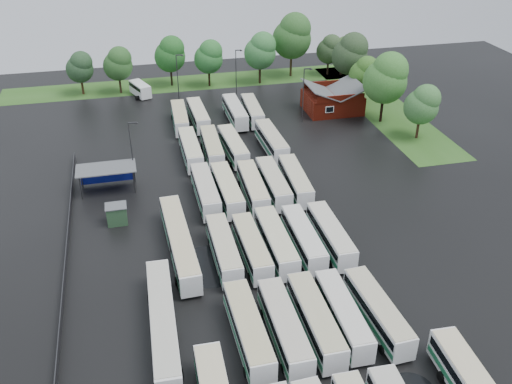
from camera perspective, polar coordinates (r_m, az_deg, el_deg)
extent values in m
plane|color=black|center=(66.71, 0.73, -7.07)|extent=(160.00, 160.00, 0.00)
cube|color=maroon|center=(108.53, 7.63, 8.89)|extent=(10.00, 8.00, 3.40)
cube|color=#4C4F51|center=(106.80, 6.45, 10.11)|extent=(5.07, 8.60, 2.19)
cube|color=#4C4F51|center=(108.53, 8.98, 10.25)|extent=(5.07, 8.60, 2.19)
cube|color=maroon|center=(104.28, 8.48, 9.24)|extent=(9.00, 0.20, 1.20)
cube|color=silver|center=(104.22, 7.37, 8.19)|extent=(1.60, 0.12, 1.20)
cylinder|color=#2D2D30|center=(81.64, -17.12, 0.38)|extent=(0.16, 0.16, 3.40)
cylinder|color=#2D2D30|center=(81.29, -12.10, 0.97)|extent=(0.16, 0.16, 3.40)
cylinder|color=#2D2D30|center=(84.47, -17.06, 1.42)|extent=(0.16, 0.16, 3.40)
cylinder|color=#2D2D30|center=(84.12, -12.21, 1.99)|extent=(0.16, 0.16, 3.40)
cube|color=#4C4F51|center=(81.98, -14.79, 2.30)|extent=(8.20, 4.20, 0.15)
cube|color=navy|center=(84.53, -14.63, 1.74)|extent=(7.60, 0.08, 2.60)
cube|color=#254528|center=(75.14, -13.75, -2.21)|extent=(2.50, 2.00, 2.50)
cube|color=#4C4F51|center=(74.47, -13.87, -1.36)|extent=(2.70, 2.20, 0.12)
cube|color=#2B561A|center=(124.09, -5.78, 10.88)|extent=(80.00, 10.00, 0.01)
cube|color=#2B561A|center=(112.94, 12.39, 8.38)|extent=(10.00, 50.00, 0.01)
cube|color=#2D2D30|center=(72.10, -18.35, -5.08)|extent=(0.10, 50.00, 1.20)
cube|color=silver|center=(55.63, -0.79, -13.63)|extent=(2.63, 11.84, 2.71)
cube|color=black|center=(55.26, -0.79, -13.22)|extent=(2.68, 11.37, 0.87)
cube|color=#23734A|center=(56.04, -0.78, -14.07)|extent=(2.68, 11.61, 0.60)
cube|color=tan|center=(54.68, -0.80, -12.56)|extent=(2.53, 11.49, 0.12)
cylinder|color=black|center=(54.01, 0.15, -17.36)|extent=(2.51, 0.94, 0.94)
cylinder|color=black|center=(59.27, -1.60, -12.13)|extent=(2.51, 0.94, 0.94)
cube|color=silver|center=(55.97, 2.84, -13.35)|extent=(2.46, 11.75, 2.69)
cube|color=black|center=(55.61, 2.86, -12.95)|extent=(2.52, 11.28, 0.86)
cube|color=#267349|center=(56.38, 2.83, -13.79)|extent=(2.51, 11.52, 0.59)
cube|color=#B5AE9A|center=(55.03, 2.88, -12.30)|extent=(2.36, 11.40, 0.12)
cylinder|color=black|center=(54.40, 3.94, -17.02)|extent=(2.50, 0.94, 0.94)
cylinder|color=black|center=(59.54, 1.80, -11.90)|extent=(2.50, 0.94, 0.94)
cube|color=silver|center=(56.96, 5.96, -12.60)|extent=(2.46, 11.73, 2.69)
cube|color=black|center=(56.60, 5.99, -12.20)|extent=(2.52, 11.26, 0.86)
cube|color=#24724C|center=(57.36, 5.93, -13.03)|extent=(2.51, 11.49, 0.59)
cube|color=tan|center=(56.03, 6.04, -11.55)|extent=(2.36, 11.37, 0.12)
cylinder|color=black|center=(55.39, 7.17, -16.15)|extent=(2.49, 0.94, 0.94)
cylinder|color=black|center=(60.48, 4.74, -11.22)|extent=(2.49, 0.94, 0.94)
cube|color=silver|center=(57.99, 8.67, -12.00)|extent=(2.51, 11.26, 2.57)
cube|color=black|center=(57.65, 8.71, -11.62)|extent=(2.56, 10.81, 0.82)
cube|color=#266946|center=(58.36, 8.63, -12.42)|extent=(2.55, 11.03, 0.57)
cube|color=beige|center=(57.12, 8.77, -11.00)|extent=(2.41, 10.92, 0.11)
cylinder|color=black|center=(56.50, 9.92, -15.30)|extent=(2.38, 0.90, 0.90)
cylinder|color=black|center=(61.31, 7.36, -10.75)|extent=(2.38, 0.90, 0.90)
cube|color=silver|center=(58.86, 12.06, -11.62)|extent=(2.87, 11.42, 2.60)
cube|color=black|center=(58.53, 12.11, -11.24)|extent=(2.91, 10.97, 0.83)
cube|color=#207046|center=(59.24, 12.00, -12.04)|extent=(2.91, 11.20, 0.57)
cube|color=#B4AE8D|center=(58.00, 12.20, -10.63)|extent=(2.76, 11.08, 0.11)
cylinder|color=black|center=(57.42, 13.43, -14.88)|extent=(2.41, 0.91, 0.91)
cylinder|color=black|center=(62.15, 10.56, -10.41)|extent=(2.41, 0.91, 0.91)
cube|color=silver|center=(65.94, -3.25, -5.74)|extent=(2.42, 11.48, 2.63)
cube|color=black|center=(65.64, -3.26, -5.37)|extent=(2.48, 11.02, 0.84)
cube|color=#2D7052|center=(66.28, -3.24, -6.15)|extent=(2.47, 11.25, 0.58)
cube|color=#BCB493|center=(65.16, -3.29, -4.77)|extent=(2.32, 11.13, 0.11)
cylinder|color=black|center=(63.84, -2.60, -8.57)|extent=(2.44, 0.92, 0.92)
cylinder|color=black|center=(69.66, -3.78, -4.90)|extent=(2.44, 0.92, 0.92)
cube|color=silver|center=(66.19, -0.43, -5.57)|extent=(2.49, 11.26, 2.57)
cube|color=black|center=(65.89, -0.43, -5.20)|extent=(2.54, 10.81, 0.82)
cube|color=#286E4F|center=(66.52, -0.43, -5.97)|extent=(2.54, 11.04, 0.57)
cube|color=#BCB489|center=(65.43, -0.43, -4.62)|extent=(2.40, 10.92, 0.11)
cylinder|color=black|center=(64.16, 0.31, -8.32)|extent=(2.39, 0.90, 0.90)
cylinder|color=black|center=(69.80, -1.09, -4.77)|extent=(2.39, 0.90, 0.90)
cube|color=silver|center=(66.98, 2.01, -5.02)|extent=(2.47, 11.83, 2.71)
cube|color=black|center=(66.67, 2.02, -4.63)|extent=(2.53, 11.36, 0.87)
cube|color=#216647|center=(67.32, 2.00, -5.43)|extent=(2.52, 11.60, 0.60)
cube|color=beige|center=(66.18, 2.04, -4.02)|extent=(2.37, 11.48, 0.12)
cylinder|color=black|center=(64.85, 2.88, -7.86)|extent=(2.51, 0.95, 0.95)
cylinder|color=black|center=(70.76, 1.19, -4.21)|extent=(2.51, 0.95, 0.95)
cube|color=silver|center=(67.88, 4.76, -4.65)|extent=(2.46, 11.45, 2.62)
cube|color=black|center=(67.58, 4.78, -4.28)|extent=(2.51, 10.99, 0.84)
cube|color=#21764E|center=(68.20, 4.74, -5.05)|extent=(2.50, 11.22, 0.58)
cube|color=beige|center=(67.12, 4.81, -3.70)|extent=(2.36, 11.10, 0.11)
cylinder|color=black|center=(65.85, 5.68, -7.34)|extent=(2.43, 0.91, 0.91)
cylinder|color=black|center=(71.48, 3.83, -3.90)|extent=(2.43, 0.91, 0.91)
cube|color=silver|center=(68.77, 7.47, -4.30)|extent=(2.41, 11.50, 2.63)
cube|color=black|center=(68.48, 7.49, -3.94)|extent=(2.47, 11.04, 0.84)
cube|color=#1F774F|center=(69.10, 7.43, -4.70)|extent=(2.46, 11.27, 0.58)
cube|color=beige|center=(68.02, 7.54, -3.35)|extent=(2.31, 11.15, 0.11)
cylinder|color=black|center=(66.77, 8.47, -6.95)|extent=(2.44, 0.92, 0.92)
cylinder|color=black|center=(72.35, 6.41, -3.58)|extent=(2.44, 0.92, 0.92)
cube|color=silver|center=(77.46, -5.08, 0.11)|extent=(2.47, 11.77, 2.70)
cube|color=black|center=(77.19, -5.10, 0.46)|extent=(2.53, 11.30, 0.86)
cube|color=#15653F|center=(77.76, -5.06, -0.27)|extent=(2.52, 11.53, 0.59)
cube|color=#BBB6A4|center=(76.78, -5.12, 1.01)|extent=(2.37, 11.41, 0.12)
cylinder|color=black|center=(74.95, -4.58, -2.17)|extent=(2.50, 0.94, 0.94)
cylinder|color=black|center=(81.37, -5.45, 0.57)|extent=(2.50, 0.94, 0.94)
cube|color=silver|center=(77.49, -2.90, 0.21)|extent=(2.63, 11.83, 2.70)
cube|color=black|center=(77.23, -2.91, 0.56)|extent=(2.68, 11.36, 0.86)
cube|color=#1C6443|center=(77.79, -2.89, -0.17)|extent=(2.68, 11.59, 0.59)
cube|color=beige|center=(76.81, -2.93, 1.12)|extent=(2.53, 11.47, 0.12)
cylinder|color=black|center=(74.99, -2.33, -2.07)|extent=(2.51, 0.94, 0.94)
cylinder|color=black|center=(81.39, -3.38, 0.67)|extent=(2.51, 0.94, 0.94)
cube|color=silver|center=(78.02, -0.31, 0.45)|extent=(2.78, 11.68, 2.66)
cube|color=black|center=(77.76, -0.31, 0.80)|extent=(2.82, 11.22, 0.85)
cube|color=#2B6F4A|center=(78.31, -0.31, 0.08)|extent=(2.82, 11.45, 0.59)
cube|color=beige|center=(77.36, -0.31, 1.34)|extent=(2.67, 11.33, 0.12)
cylinder|color=black|center=(75.59, 0.33, -1.77)|extent=(2.47, 0.93, 0.93)
cylinder|color=black|center=(81.84, -0.90, 0.89)|extent=(2.47, 0.93, 0.93)
cube|color=silver|center=(79.08, 1.75, 0.87)|extent=(2.56, 11.67, 2.67)
cube|color=black|center=(78.82, 1.76, 1.21)|extent=(2.62, 11.21, 0.85)
cube|color=#1F6A41|center=(79.36, 1.75, 0.50)|extent=(2.61, 11.44, 0.59)
cube|color=#B7B194|center=(78.41, 1.77, 1.76)|extent=(2.46, 11.32, 0.12)
cylinder|color=black|center=(76.64, 2.46, -1.31)|extent=(2.47, 0.93, 0.93)
cylinder|color=black|center=(82.87, 1.07, 1.28)|extent=(2.47, 0.93, 0.93)
cube|color=silver|center=(79.94, 3.95, 1.14)|extent=(2.97, 11.64, 2.64)
cube|color=black|center=(79.68, 3.97, 1.47)|extent=(3.01, 11.18, 0.85)
cube|color=#1B683D|center=(80.22, 3.94, 0.77)|extent=(3.01, 11.41, 0.58)
cube|color=#BDB896|center=(79.29, 3.99, 2.01)|extent=(2.86, 11.29, 0.12)
cylinder|color=black|center=(77.55, 4.71, -1.00)|extent=(2.45, 0.92, 0.92)
cylinder|color=black|center=(83.66, 3.19, 1.53)|extent=(2.45, 0.92, 0.92)
cube|color=silver|center=(89.22, -6.56, 4.24)|extent=(2.45, 11.71, 2.68)
cube|color=black|center=(88.99, -6.58, 4.55)|extent=(2.51, 11.24, 0.86)
cube|color=#29654A|center=(89.48, -6.54, 3.90)|extent=(2.50, 11.48, 0.59)
cube|color=beige|center=(88.63, -6.61, 5.05)|extent=(2.35, 11.36, 0.12)
cylinder|color=black|center=(86.48, -6.18, 2.40)|extent=(2.49, 0.94, 0.94)
cylinder|color=black|center=(93.16, -6.83, 4.46)|extent=(2.49, 0.94, 0.94)
cube|color=silver|center=(89.70, -4.43, 4.48)|extent=(2.79, 11.60, 2.64)
cube|color=black|center=(89.47, -4.44, 4.78)|extent=(2.83, 11.15, 0.85)
cube|color=#16683A|center=(89.95, -4.41, 4.14)|extent=(2.83, 11.38, 0.58)
cube|color=#B5B184|center=(89.12, -4.46, 5.27)|extent=(2.68, 11.26, 0.12)
cylinder|color=black|center=(87.01, -3.99, 2.68)|extent=(2.45, 0.92, 0.92)
cylinder|color=black|center=(93.56, -4.77, 4.69)|extent=(2.45, 0.92, 0.92)
cube|color=silver|center=(89.85, -2.30, 4.59)|extent=(2.92, 11.61, 2.64)
cube|color=black|center=(89.63, -2.31, 4.89)|extent=(2.96, 11.15, 0.84)
cube|color=#1B6F41|center=(90.10, -2.30, 4.26)|extent=(2.96, 11.38, 0.58)
cube|color=beige|center=(89.28, -2.32, 5.38)|extent=(2.81, 11.26, 0.12)
cylinder|color=black|center=(87.19, -1.81, 2.80)|extent=(2.45, 0.92, 0.92)
cylinder|color=black|center=(93.69, -2.74, 4.79)|extent=(2.45, 0.92, 0.92)
cube|color=silver|center=(91.47, 1.56, 5.12)|extent=(2.73, 11.91, 2.72)
cube|color=black|center=(91.24, 1.56, 5.43)|extent=(2.78, 11.43, 0.87)
cube|color=#1F6443|center=(91.72, 1.55, 4.78)|extent=(2.77, 11.67, 0.60)
cube|color=#B4AE92|center=(90.88, 1.57, 5.92)|extent=(2.62, 11.55, 0.12)
cylinder|color=black|center=(88.76, 2.17, 3.32)|extent=(2.52, 0.95, 0.95)
cylinder|color=black|center=(95.37, 0.96, 5.30)|extent=(2.52, 0.95, 0.95)
cube|color=silver|center=(101.37, -7.62, 7.35)|extent=(2.81, 11.32, 2.57)
cube|color=black|center=(101.18, -7.64, 7.62)|extent=(2.85, 10.87, 0.82)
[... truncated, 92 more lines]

